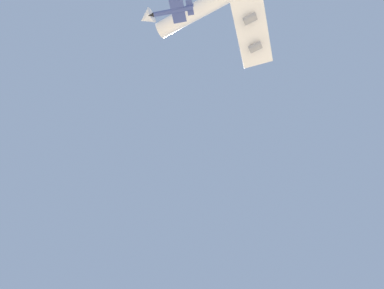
# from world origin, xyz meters

# --- Properties ---
(chase_jet_lead) EXTENTS (13.23, 12.41, 4.00)m
(chase_jet_lead) POSITION_xyz_m (13.66, 33.64, 103.97)
(chase_jet_lead) COLOR #38478C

